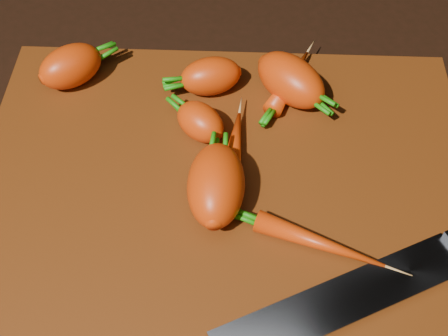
{
  "coord_description": "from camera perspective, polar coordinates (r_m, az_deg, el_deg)",
  "views": [
    {
      "loc": [
        0.01,
        -0.37,
        0.51
      ],
      "look_at": [
        0.0,
        0.01,
        0.03
      ],
      "focal_mm": 50.0,
      "sensor_mm": 36.0,
      "label": 1
    }
  ],
  "objects": [
    {
      "name": "carrot_1",
      "position": [
        0.65,
        -2.18,
        4.24
      ],
      "size": [
        0.07,
        0.07,
        0.04
      ],
      "primitive_type": "ellipsoid",
      "rotation": [
        0.0,
        0.0,
        2.41
      ],
      "color": "red",
      "rests_on": "cutting_board"
    },
    {
      "name": "carrot_5",
      "position": [
        0.71,
        6.07,
        7.97
      ],
      "size": [
        0.06,
        0.1,
        0.02
      ],
      "primitive_type": "ellipsoid",
      "rotation": [
        0.0,
        0.0,
        1.15
      ],
      "color": "red",
      "rests_on": "cutting_board"
    },
    {
      "name": "ground",
      "position": [
        0.63,
        -0.04,
        -2.68
      ],
      "size": [
        2.0,
        2.0,
        0.01
      ],
      "primitive_type": "cube",
      "color": "black"
    },
    {
      "name": "carrot_6",
      "position": [
        0.58,
        8.71,
        -6.77
      ],
      "size": [
        0.12,
        0.06,
        0.02
      ],
      "primitive_type": "ellipsoid",
      "rotation": [
        0.0,
        0.0,
        -0.36
      ],
      "color": "red",
      "rests_on": "cutting_board"
    },
    {
      "name": "carrot_3",
      "position": [
        0.58,
        -0.73,
        -1.57
      ],
      "size": [
        0.06,
        0.09,
        0.05
      ],
      "primitive_type": "ellipsoid",
      "rotation": [
        0.0,
        0.0,
        1.57
      ],
      "color": "red",
      "rests_on": "cutting_board"
    },
    {
      "name": "carrot_4",
      "position": [
        0.69,
        -1.23,
        8.4
      ],
      "size": [
        0.08,
        0.06,
        0.04
      ],
      "primitive_type": "ellipsoid",
      "rotation": [
        0.0,
        0.0,
        3.44
      ],
      "color": "red",
      "rests_on": "cutting_board"
    },
    {
      "name": "carrot_0",
      "position": [
        0.72,
        -13.85,
        9.02
      ],
      "size": [
        0.09,
        0.08,
        0.05
      ],
      "primitive_type": "ellipsoid",
      "rotation": [
        0.0,
        0.0,
        0.67
      ],
      "color": "red",
      "rests_on": "cutting_board"
    },
    {
      "name": "carrot_2",
      "position": [
        0.68,
        6.14,
        8.01
      ],
      "size": [
        0.1,
        0.1,
        0.05
      ],
      "primitive_type": "ellipsoid",
      "rotation": [
        0.0,
        0.0,
        -0.79
      ],
      "color": "red",
      "rests_on": "cutting_board"
    },
    {
      "name": "carrot_7",
      "position": [
        0.63,
        0.96,
        2.04
      ],
      "size": [
        0.03,
        0.09,
        0.02
      ],
      "primitive_type": "ellipsoid",
      "rotation": [
        0.0,
        0.0,
        1.48
      ],
      "color": "red",
      "rests_on": "cutting_board"
    },
    {
      "name": "cutting_board",
      "position": [
        0.62,
        -0.04,
        -2.09
      ],
      "size": [
        0.5,
        0.4,
        0.01
      ],
      "primitive_type": "cube",
      "color": "#51240A",
      "rests_on": "ground"
    },
    {
      "name": "knife",
      "position": [
        0.56,
        12.82,
        -10.87
      ],
      "size": [
        0.36,
        0.2,
        0.02
      ],
      "rotation": [
        0.0,
        0.0,
        0.46
      ],
      "color": "gray",
      "rests_on": "cutting_board"
    }
  ]
}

